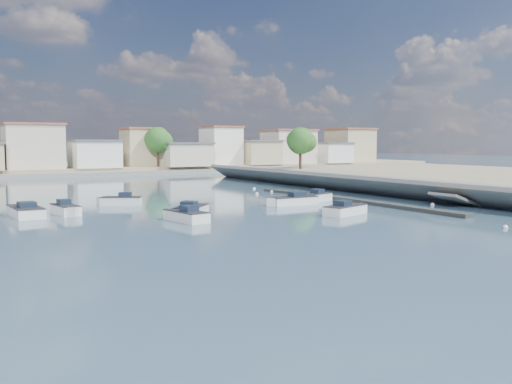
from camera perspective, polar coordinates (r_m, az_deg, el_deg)
ground at (r=81.27m, az=-6.89°, el=0.55°), size 400.00×400.00×0.00m
seawall_walkway at (r=69.20m, az=16.53°, el=0.35°), size 5.00×90.00×1.80m
breakwater at (r=61.21m, az=9.18°, el=-0.77°), size 2.00×31.02×0.35m
far_shore_land at (r=130.66m, az=-15.77°, el=2.37°), size 160.00×40.00×1.40m
far_shore_quay at (r=110.42m, az=-13.14°, el=1.83°), size 160.00×2.50×0.80m
far_town at (r=119.30m, az=-9.05°, el=4.30°), size 113.01×12.80×8.35m
shore_trees at (r=110.22m, az=-8.60°, el=4.92°), size 74.56×38.32×7.92m
motorboat_a at (r=45.86m, az=-7.15°, el=-2.41°), size 2.43×4.98×1.48m
motorboat_b at (r=49.31m, az=-6.44°, el=-1.88°), size 4.49×4.72×1.48m
motorboat_c at (r=57.05m, az=3.49°, el=-0.93°), size 5.63×2.05×1.48m
motorboat_d at (r=60.74m, az=5.82°, el=-0.58°), size 4.70×3.12×1.48m
motorboat_e at (r=52.38m, az=-22.11°, el=-1.82°), size 2.53×6.21×1.48m
motorboat_f at (r=58.56m, az=-13.53°, el=-0.90°), size 4.31×3.27×1.48m
motorboat_g at (r=52.16m, az=-18.44°, el=-1.73°), size 2.01×4.61×1.48m
motorboat_h at (r=50.13m, az=9.06°, el=-1.80°), size 5.09×3.25×1.48m
mooring_buoys at (r=63.12m, az=6.90°, el=-0.68°), size 9.65×39.82×0.41m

